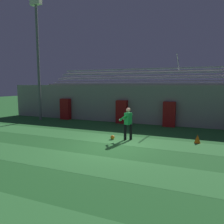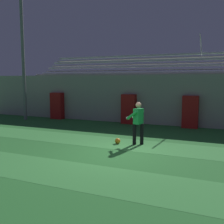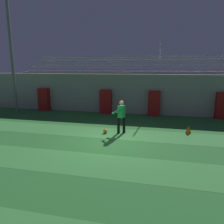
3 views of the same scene
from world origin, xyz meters
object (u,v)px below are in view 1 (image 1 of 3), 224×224
goalkeeper (128,122)px  soccer_ball (112,137)px  padding_pillar_gate_right (169,114)px  padding_pillar_gate_left (122,112)px  traffic_cone (197,139)px  floodlight_pole (38,47)px  padding_pillar_far_left (66,109)px

goalkeeper → soccer_ball: goalkeeper is taller
soccer_ball → padding_pillar_gate_right: bearing=64.7°
padding_pillar_gate_left → padding_pillar_gate_right: (3.41, 0.00, 0.00)m
padding_pillar_gate_left → soccer_ball: bearing=-75.7°
goalkeeper → traffic_cone: size_ratio=3.98×
padding_pillar_gate_left → padding_pillar_gate_right: size_ratio=1.00×
padding_pillar_gate_right → floodlight_pole: floodlight_pole is taller
padding_pillar_far_left → traffic_cone: size_ratio=4.02×
padding_pillar_gate_right → floodlight_pole: 11.20m
soccer_ball → traffic_cone: 4.21m
padding_pillar_gate_left → padding_pillar_gate_right: 3.41m
padding_pillar_gate_left → padding_pillar_far_left: bearing=180.0°
padding_pillar_gate_left → padding_pillar_gate_right: bearing=0.0°
soccer_ball → traffic_cone: bearing=12.6°
padding_pillar_gate_left → traffic_cone: bearing=-35.4°
padding_pillar_gate_right → soccer_ball: bearing=-115.3°
padding_pillar_far_left → traffic_cone: bearing=-20.3°
goalkeeper → traffic_cone: 3.50m
padding_pillar_gate_left → soccer_ball: padding_pillar_gate_left is taller
traffic_cone → padding_pillar_far_left: bearing=159.7°
padding_pillar_far_left → traffic_cone: (10.21, -3.77, -0.64)m
floodlight_pole → soccer_ball: bearing=-25.0°
padding_pillar_far_left → traffic_cone: padding_pillar_far_left is taller
padding_pillar_gate_right → soccer_ball: size_ratio=7.68×
padding_pillar_far_left → soccer_ball: bearing=-37.6°
floodlight_pole → traffic_cone: 13.41m
soccer_ball → goalkeeper: bearing=14.2°
traffic_cone → padding_pillar_gate_right: bearing=116.6°
padding_pillar_gate_left → goalkeeper: (1.96, -4.50, 0.11)m
goalkeeper → soccer_ball: bearing=-165.8°
padding_pillar_gate_right → soccer_ball: padding_pillar_gate_right is taller
padding_pillar_gate_right → padding_pillar_far_left: 8.32m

